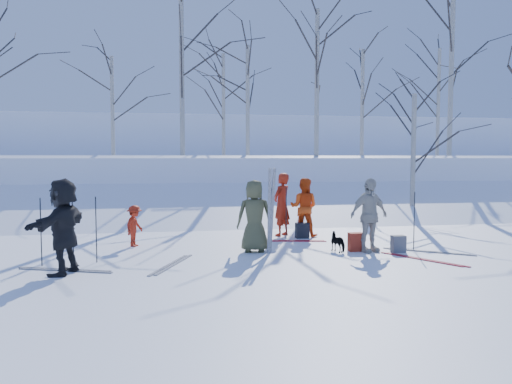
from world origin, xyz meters
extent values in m
plane|color=white|center=(0.00, 0.00, 0.00)|extent=(120.00, 120.00, 0.00)
cube|color=white|center=(0.00, 7.00, 0.15)|extent=(70.00, 9.49, 4.12)
cube|color=white|center=(0.00, 17.00, 1.00)|extent=(70.00, 18.00, 2.20)
cube|color=white|center=(0.00, 38.00, 2.00)|extent=(90.00, 30.00, 6.00)
imported|color=#48492C|center=(-0.16, 0.72, 0.82)|extent=(0.83, 0.57, 1.63)
imported|color=#A9230F|center=(0.94, 2.88, 0.85)|extent=(0.73, 0.73, 1.71)
imported|color=#DD4611|center=(1.51, 2.69, 0.79)|extent=(0.95, 0.87, 1.58)
imported|color=#A9230F|center=(-2.88, 1.89, 0.49)|extent=(0.60, 0.73, 0.99)
imported|color=beige|center=(2.37, 0.29, 0.83)|extent=(1.05, 0.67, 1.67)
imported|color=black|center=(-3.95, -0.80, 0.88)|extent=(1.05, 1.71, 1.75)
imported|color=black|center=(1.72, 0.44, 0.22)|extent=(0.42, 0.58, 0.45)
cube|color=silver|center=(0.12, 0.44, 0.95)|extent=(0.07, 0.15, 1.90)
cube|color=silver|center=(0.20, 0.51, 0.95)|extent=(0.14, 0.23, 1.89)
cylinder|color=black|center=(-3.51, 0.14, 0.67)|extent=(0.02, 0.02, 1.34)
cylinder|color=black|center=(-3.84, -0.51, 0.67)|extent=(0.02, 0.02, 1.34)
cylinder|color=black|center=(0.56, 2.37, 0.67)|extent=(0.02, 0.02, 1.34)
cylinder|color=black|center=(0.99, 2.55, 0.67)|extent=(0.02, 0.02, 1.34)
cylinder|color=black|center=(3.50, 0.36, 0.67)|extent=(0.02, 0.02, 1.34)
cylinder|color=black|center=(-4.52, -0.05, 0.67)|extent=(0.02, 0.02, 1.34)
cube|color=maroon|center=(2.12, 0.43, 0.21)|extent=(0.32, 0.22, 0.42)
cube|color=#53555A|center=(3.02, 0.14, 0.19)|extent=(0.30, 0.20, 0.38)
cube|color=black|center=(1.39, 2.42, 0.20)|extent=(0.34, 0.24, 0.40)
camera|label=1|loc=(-1.97, -10.26, 2.13)|focal=35.00mm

